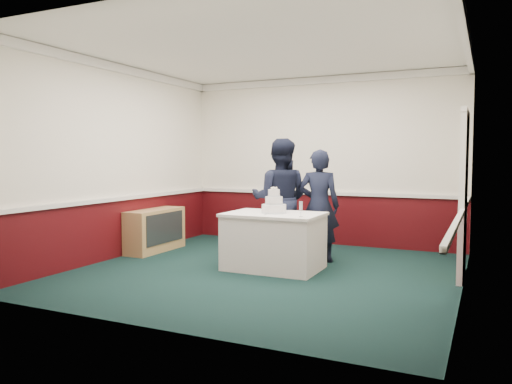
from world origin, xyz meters
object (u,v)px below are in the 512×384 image
at_px(person_woman, 319,206).
at_px(cake_table, 274,241).
at_px(champagne_flute, 301,206).
at_px(wedding_cake, 274,205).
at_px(cake_knife, 266,214).
at_px(sideboard, 155,230).
at_px(person_man, 280,199).

bearing_deg(person_woman, cake_table, 51.99).
bearing_deg(champagne_flute, wedding_cake, 150.75).
height_order(cake_knife, person_woman, person_woman).
height_order(sideboard, person_woman, person_woman).
relative_size(sideboard, wedding_cake, 3.30).
xyz_separation_m(cake_table, wedding_cake, (-0.00, 0.00, 0.50)).
xyz_separation_m(sideboard, wedding_cake, (2.32, -0.40, 0.55)).
xyz_separation_m(cake_table, cake_knife, (-0.03, -0.20, 0.39)).
bearing_deg(sideboard, cake_table, -9.82).
relative_size(sideboard, champagne_flute, 5.85).
bearing_deg(cake_knife, sideboard, 152.47).
distance_m(cake_table, champagne_flute, 0.78).
relative_size(cake_table, wedding_cake, 3.63).
xyz_separation_m(cake_table, person_man, (-0.19, 0.68, 0.52)).
xyz_separation_m(sideboard, champagne_flute, (2.82, -0.68, 0.58)).
distance_m(cake_table, person_woman, 0.98).
height_order(wedding_cake, person_man, person_man).
bearing_deg(person_man, cake_knife, 86.57).
bearing_deg(cake_table, wedding_cake, 90.00).
distance_m(wedding_cake, cake_knife, 0.23).
relative_size(wedding_cake, person_woman, 0.22).
relative_size(cake_table, cake_knife, 6.00).
distance_m(champagne_flute, person_woman, 1.06).
bearing_deg(sideboard, cake_knife, -14.72).
height_order(cake_knife, person_man, person_man).
distance_m(wedding_cake, person_man, 0.71).
xyz_separation_m(wedding_cake, person_man, (-0.19, 0.68, 0.02)).
relative_size(sideboard, person_woman, 0.71).
bearing_deg(sideboard, person_man, 7.46).
xyz_separation_m(cake_knife, champagne_flute, (0.53, -0.08, 0.14)).
xyz_separation_m(champagne_flute, person_man, (-0.69, 0.96, -0.00)).
relative_size(cake_table, person_woman, 0.78).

